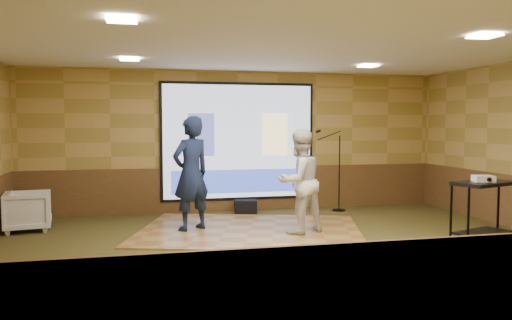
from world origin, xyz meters
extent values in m
plane|color=#2C3317|center=(0.00, 0.00, 0.00)|extent=(9.00, 9.00, 0.00)
cube|color=tan|center=(0.00, 3.50, 1.50)|extent=(9.00, 0.04, 3.00)
cube|color=tan|center=(0.00, -3.50, 1.50)|extent=(9.00, 0.04, 3.00)
cube|color=white|center=(0.00, 0.00, 3.00)|extent=(9.00, 7.00, 0.04)
cube|color=#53311B|center=(0.00, 3.48, 0.47)|extent=(9.00, 0.04, 0.95)
cube|color=#53311B|center=(0.00, -3.48, 0.47)|extent=(9.00, 0.04, 0.95)
cube|color=black|center=(0.00, 3.45, 1.50)|extent=(3.32, 0.03, 2.52)
cube|color=#B1BFE0|center=(0.00, 3.42, 1.50)|extent=(3.20, 0.02, 2.40)
cube|color=#444C96|center=(-0.80, 3.40, 1.65)|extent=(0.55, 0.01, 0.90)
cube|color=#FEEB93|center=(0.80, 3.40, 1.65)|extent=(0.55, 0.01, 0.90)
cube|color=blue|center=(0.00, 3.40, 0.65)|extent=(2.88, 0.01, 0.50)
cube|color=beige|center=(-2.20, 1.80, 2.97)|extent=(0.32, 0.32, 0.02)
cube|color=beige|center=(2.20, 1.80, 2.97)|extent=(0.32, 0.32, 0.02)
cube|color=beige|center=(-2.20, -1.50, 2.97)|extent=(0.32, 0.32, 0.02)
cube|color=beige|center=(2.20, -1.50, 2.97)|extent=(0.32, 0.32, 0.02)
cube|color=olive|center=(-0.19, 1.39, 0.01)|extent=(4.49, 3.89, 0.03)
imported|color=#131E3C|center=(-1.19, 1.60, 1.02)|extent=(0.86, 0.77, 1.98)
imported|color=silver|center=(0.57, 0.95, 0.91)|extent=(1.03, 0.92, 1.76)
cylinder|color=black|center=(2.52, -0.86, 0.49)|extent=(0.04, 0.04, 0.97)
cylinder|color=black|center=(2.52, -0.45, 0.49)|extent=(0.04, 0.04, 0.97)
cylinder|color=black|center=(3.34, -0.45, 0.49)|extent=(0.04, 0.04, 0.97)
cube|color=black|center=(2.93, -0.65, 1.00)|extent=(0.97, 0.51, 0.05)
cube|color=black|center=(2.93, -0.65, 0.26)|extent=(0.87, 0.46, 0.03)
cube|color=white|center=(2.88, -0.68, 1.07)|extent=(0.33, 0.30, 0.09)
cylinder|color=black|center=(2.12, 2.98, 0.01)|extent=(0.28, 0.28, 0.02)
cylinder|color=black|center=(2.12, 2.98, 0.82)|extent=(0.02, 0.02, 1.63)
cylinder|color=black|center=(1.89, 2.98, 1.63)|extent=(0.52, 0.02, 0.20)
cylinder|color=black|center=(1.64, 2.98, 1.72)|extent=(0.12, 0.05, 0.08)
imported|color=gray|center=(-3.98, 2.28, 0.35)|extent=(0.87, 0.85, 0.70)
cube|color=black|center=(0.09, 3.11, 0.14)|extent=(0.48, 0.35, 0.28)
camera|label=1|loc=(-2.01, -7.05, 1.87)|focal=35.00mm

